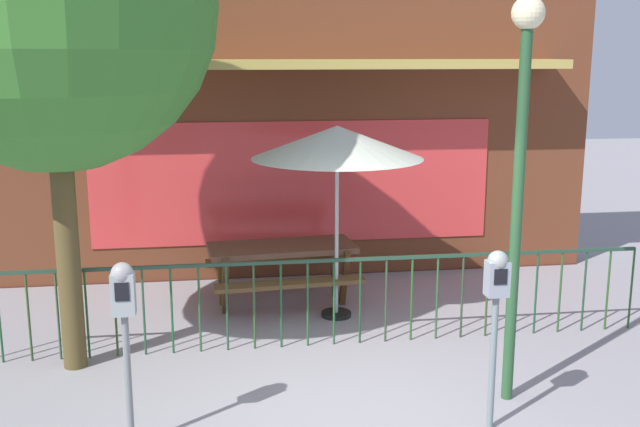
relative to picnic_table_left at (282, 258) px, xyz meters
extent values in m
plane|color=gray|center=(0.29, -3.08, -0.61)|extent=(40.00, 40.00, 0.00)
cube|color=#3D1718|center=(0.29, 1.46, -0.61)|extent=(8.54, 0.54, 0.01)
cube|color=brown|center=(0.29, 1.46, 1.74)|extent=(8.54, 0.50, 4.70)
cube|color=#D83838|center=(0.29, 1.20, 0.74)|extent=(5.55, 0.02, 1.70)
cube|color=tan|center=(0.29, 0.85, 2.36)|extent=(7.26, 0.73, 0.12)
cube|color=#234130|center=(0.29, -1.40, 0.34)|extent=(7.17, 0.04, 0.04)
cylinder|color=#2B451F|center=(-2.72, -1.40, -0.14)|extent=(0.02, 0.02, 0.95)
cylinder|color=#2D4D2A|center=(-2.43, -1.40, -0.14)|extent=(0.02, 0.02, 0.95)
cylinder|color=#204E23|center=(-2.15, -1.40, -0.14)|extent=(0.02, 0.02, 0.95)
cylinder|color=#29481F|center=(-1.86, -1.40, -0.14)|extent=(0.02, 0.02, 0.95)
cylinder|color=#214831|center=(-1.57, -1.40, -0.14)|extent=(0.02, 0.02, 0.95)
cylinder|color=#194D2B|center=(-1.29, -1.40, -0.14)|extent=(0.02, 0.02, 0.95)
cylinder|color=#2A4E2B|center=(-1.00, -1.40, -0.14)|extent=(0.02, 0.02, 0.95)
cylinder|color=#25462B|center=(-0.71, -1.40, -0.14)|extent=(0.02, 0.02, 0.95)
cylinder|color=#2C4C26|center=(-0.42, -1.40, -0.14)|extent=(0.02, 0.02, 0.95)
cylinder|color=#1B4C29|center=(-0.14, -1.40, -0.14)|extent=(0.02, 0.02, 0.95)
cylinder|color=#235029|center=(0.15, -1.40, -0.14)|extent=(0.02, 0.02, 0.95)
cylinder|color=#1F4F29|center=(0.44, -1.40, -0.14)|extent=(0.02, 0.02, 0.95)
cylinder|color=#1A3F22|center=(0.72, -1.40, -0.14)|extent=(0.02, 0.02, 0.95)
cylinder|color=#2B3F2B|center=(1.01, -1.40, -0.14)|extent=(0.02, 0.02, 0.95)
cylinder|color=#274F23|center=(1.30, -1.40, -0.14)|extent=(0.02, 0.02, 0.95)
cylinder|color=#2B4F2E|center=(1.58, -1.40, -0.14)|extent=(0.02, 0.02, 0.95)
cylinder|color=#293D27|center=(1.87, -1.40, -0.14)|extent=(0.02, 0.02, 0.95)
cylinder|color=#284620|center=(2.16, -1.40, -0.14)|extent=(0.02, 0.02, 0.95)
cylinder|color=#2C432B|center=(2.44, -1.40, -0.14)|extent=(0.02, 0.02, 0.95)
cylinder|color=#1A462D|center=(2.73, -1.40, -0.14)|extent=(0.02, 0.02, 0.95)
cylinder|color=#265022|center=(3.02, -1.40, -0.14)|extent=(0.02, 0.02, 0.95)
cylinder|color=#1E402A|center=(3.31, -1.40, -0.14)|extent=(0.02, 0.02, 0.95)
cylinder|color=#284E1F|center=(3.59, -1.40, -0.14)|extent=(0.02, 0.02, 0.95)
cylinder|color=#224D24|center=(3.88, -1.40, -0.14)|extent=(0.02, 0.02, 0.95)
cube|color=brown|center=(0.00, 0.00, 0.13)|extent=(1.86, 0.92, 0.07)
cube|color=brown|center=(0.05, -0.55, -0.17)|extent=(1.82, 0.42, 0.05)
cube|color=brown|center=(-0.05, 0.55, -0.17)|extent=(1.82, 0.42, 0.05)
cube|color=#50371E|center=(-0.71, -0.34, -0.24)|extent=(0.10, 0.35, 0.78)
cube|color=#554218|center=(-0.76, 0.21, -0.24)|extent=(0.10, 0.35, 0.78)
cube|color=#523319|center=(0.76, -0.21, -0.24)|extent=(0.10, 0.35, 0.78)
cube|color=#4F4026|center=(0.71, 0.34, -0.24)|extent=(0.10, 0.35, 0.78)
cylinder|color=black|center=(0.61, -0.52, -0.59)|extent=(0.36, 0.36, 0.05)
cylinder|color=#B2BFBC|center=(0.61, -0.52, 0.51)|extent=(0.04, 0.04, 2.25)
cone|color=beige|center=(0.61, -0.52, 1.50)|extent=(2.00, 2.00, 0.38)
cylinder|color=slate|center=(-1.53, -3.31, -0.05)|extent=(0.06, 0.06, 1.12)
cube|color=#909A99|center=(-1.53, -3.31, 0.68)|extent=(0.18, 0.14, 0.33)
sphere|color=gray|center=(-1.53, -3.31, 0.85)|extent=(0.17, 0.17, 0.17)
cube|color=black|center=(-1.53, -3.38, 0.72)|extent=(0.11, 0.01, 0.15)
cylinder|color=slate|center=(1.44, -3.43, -0.02)|extent=(0.06, 0.06, 1.17)
cube|color=#8C94A0|center=(1.44, -3.43, 0.71)|extent=(0.18, 0.14, 0.29)
sphere|color=gray|center=(1.44, -3.43, 0.86)|extent=(0.17, 0.17, 0.17)
cube|color=black|center=(1.44, -3.50, 0.75)|extent=(0.11, 0.01, 0.13)
cylinder|color=#4F4122|center=(-2.25, -1.60, 0.73)|extent=(0.23, 0.23, 2.69)
sphere|color=#3A7A2D|center=(-2.25, -1.60, 2.93)|extent=(3.08, 3.08, 3.08)
cylinder|color=#27502C|center=(1.80, -2.91, 1.05)|extent=(0.10, 0.10, 3.31)
sphere|color=beige|center=(1.80, -2.91, 2.82)|extent=(0.28, 0.28, 0.28)
camera|label=1|loc=(-0.81, -8.98, 2.50)|focal=42.02mm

